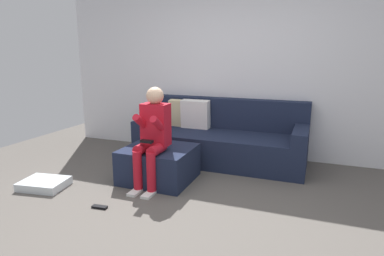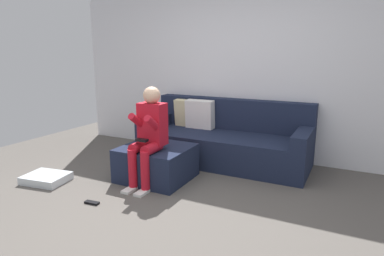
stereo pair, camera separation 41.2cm
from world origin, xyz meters
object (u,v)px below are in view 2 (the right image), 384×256
Objects in this scene: ottoman at (157,163)px; storage_bin at (46,178)px; remote_by_storage_bin at (50,185)px; couch_sectional at (224,140)px; remote_near_ottoman at (92,203)px; person_seated at (149,131)px.

ottoman is 1.65× the size of storage_bin.
remote_by_storage_bin is at bearing -25.58° from storage_bin.
ottoman is at bearing 59.78° from remote_by_storage_bin.
ottoman is 1.25m from remote_by_storage_bin.
couch_sectional is 2.04m from remote_near_ottoman.
person_seated reaches higher than remote_by_storage_bin.
couch_sectional reaches higher than storage_bin.
couch_sectional reaches higher than remote_by_storage_bin.
ottoman reaches higher than remote_by_storage_bin.
storage_bin reaches higher than remote_by_storage_bin.
ottoman is 4.39× the size of remote_by_storage_bin.
remote_near_ottoman is (0.91, -0.20, -0.03)m from storage_bin.
storage_bin is at bearing -133.36° from couch_sectional.
remote_near_ottoman and remote_by_storage_bin have the same top height.
ottoman is (-0.48, -1.00, -0.11)m from couch_sectional.
storage_bin is at bearing -148.51° from ottoman.
ottoman is at bearing 96.30° from person_seated.
remote_by_storage_bin is at bearing -141.94° from ottoman.
person_seated reaches higher than remote_near_ottoman.
person_seated is 0.98m from remote_near_ottoman.
couch_sectional is 12.72× the size of remote_by_storage_bin.
ottoman is at bearing 31.49° from storage_bin.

